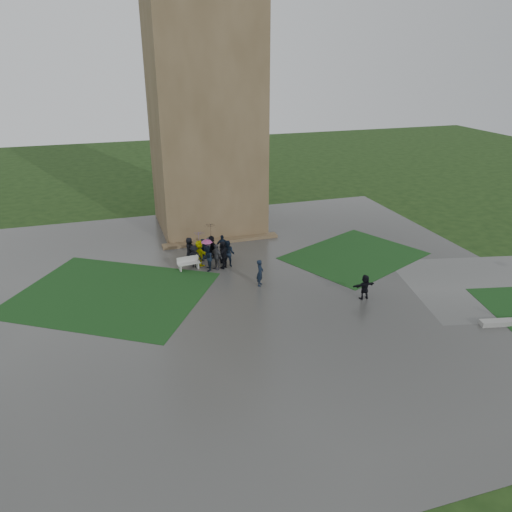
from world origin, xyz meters
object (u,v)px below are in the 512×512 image
object	(u,v)px
tower	(205,116)
pedestrian_near	(365,287)
pedestrian_mid	(260,273)
bench	(188,263)

from	to	relation	value
tower	pedestrian_near	bearing A→B (deg)	-69.95
tower	pedestrian_mid	distance (m)	14.96
tower	pedestrian_mid	xyz separation A→B (m)	(0.53, -12.55, -8.12)
tower	bench	world-z (taller)	tower
tower	bench	bearing A→B (deg)	-110.73
bench	pedestrian_mid	size ratio (longest dim) A/B	0.91
pedestrian_near	bench	bearing A→B (deg)	-41.61
tower	pedestrian_near	distance (m)	19.04
pedestrian_mid	tower	bearing A→B (deg)	31.96
bench	pedestrian_mid	xyz separation A→B (m)	(3.84, -3.81, 0.40)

